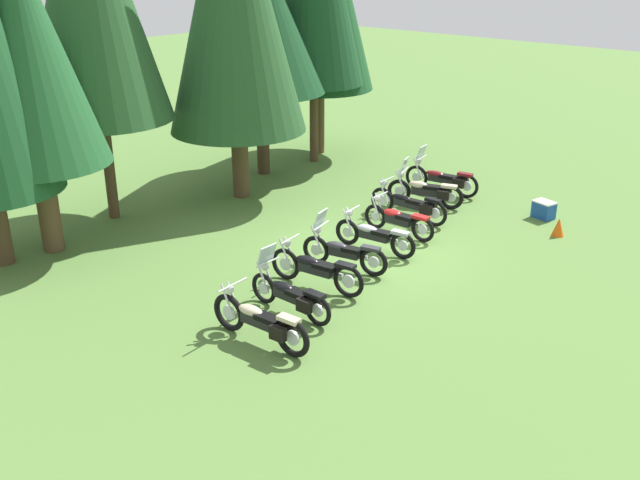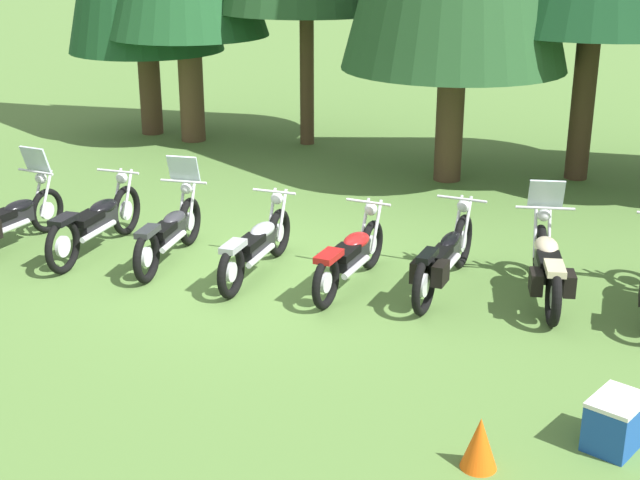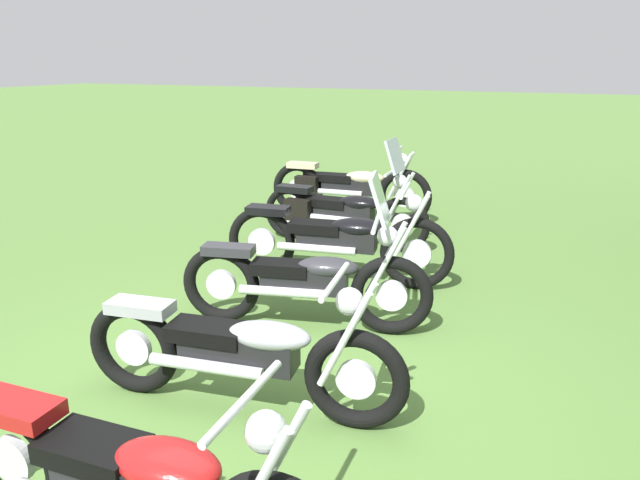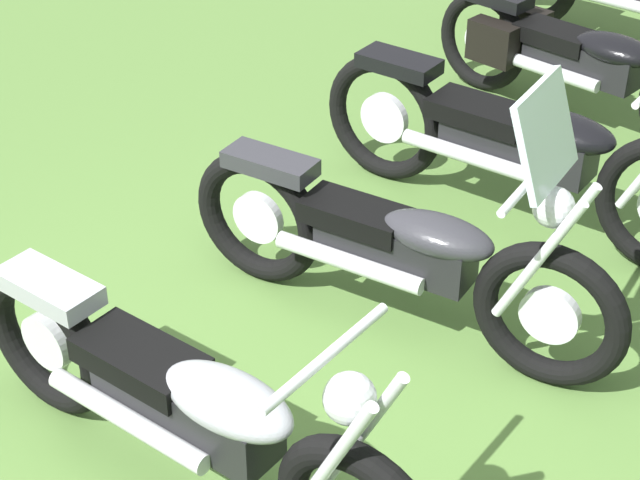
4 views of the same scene
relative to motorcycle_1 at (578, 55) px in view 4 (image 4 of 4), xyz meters
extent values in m
torus|color=black|center=(0.01, -0.71, -0.11)|extent=(0.10, 0.67, 0.67)
cylinder|color=silver|center=(0.01, -0.71, -0.11)|extent=(0.05, 0.26, 0.26)
cube|color=black|center=(0.00, 0.03, -0.02)|extent=(0.23, 0.74, 0.21)
ellipsoid|color=black|center=(-0.01, 0.24, 0.11)|extent=(0.29, 0.53, 0.16)
cube|color=black|center=(0.00, -0.17, 0.08)|extent=(0.27, 0.49, 0.10)
cylinder|color=silver|center=(0.14, -0.13, -0.09)|extent=(0.09, 0.74, 0.08)
cube|color=black|center=(-0.17, -0.51, -0.01)|extent=(0.14, 0.32, 0.26)
cube|color=black|center=(0.18, -0.51, -0.01)|extent=(0.14, 0.32, 0.26)
torus|color=black|center=(1.35, -0.38, -0.08)|extent=(0.21, 0.75, 0.74)
cylinder|color=silver|center=(1.35, -0.38, -0.08)|extent=(0.09, 0.29, 0.29)
cube|color=black|center=(1.23, 0.43, 0.02)|extent=(0.35, 0.83, 0.22)
ellipsoid|color=black|center=(1.20, 0.65, 0.16)|extent=(0.38, 0.61, 0.17)
cube|color=black|center=(1.26, 0.21, 0.13)|extent=(0.35, 0.57, 0.10)
cube|color=black|center=(1.34, -0.30, 0.27)|extent=(0.28, 0.47, 0.08)
cylinder|color=silver|center=(1.40, 0.27, -0.06)|extent=(0.20, 0.81, 0.08)
torus|color=black|center=(2.20, 1.30, -0.10)|extent=(0.26, 0.70, 0.69)
cylinder|color=silver|center=(2.20, 1.30, -0.10)|extent=(0.11, 0.27, 0.26)
torus|color=black|center=(2.54, -0.14, -0.10)|extent=(0.26, 0.70, 0.69)
cylinder|color=silver|center=(2.54, -0.14, -0.10)|extent=(0.11, 0.27, 0.26)
cube|color=black|center=(2.37, 0.58, -0.01)|extent=(0.36, 0.76, 0.21)
ellipsoid|color=#2D2D33|center=(2.32, 0.78, 0.12)|extent=(0.37, 0.56, 0.16)
cube|color=black|center=(2.41, 0.39, 0.09)|extent=(0.34, 0.53, 0.10)
cube|color=#2D2D33|center=(2.52, -0.06, 0.22)|extent=(0.28, 0.47, 0.08)
cylinder|color=silver|center=(2.14, 1.23, 0.19)|extent=(0.12, 0.34, 0.65)
cylinder|color=silver|center=(2.29, 1.26, 0.19)|extent=(0.12, 0.34, 0.65)
cylinder|color=silver|center=(2.23, 1.17, 0.53)|extent=(0.67, 0.19, 0.04)
sphere|color=silver|center=(2.21, 1.25, 0.41)|extent=(0.20, 0.20, 0.17)
cylinder|color=silver|center=(2.53, 0.45, -0.08)|extent=(0.24, 0.73, 0.08)
cube|color=silver|center=(2.23, 1.19, 0.71)|extent=(0.46, 0.25, 0.39)
torus|color=black|center=(3.77, -0.06, -0.11)|extent=(0.20, 0.68, 0.67)
cylinder|color=silver|center=(3.77, -0.06, -0.11)|extent=(0.08, 0.26, 0.25)
cube|color=black|center=(3.67, 0.72, -0.02)|extent=(0.31, 0.79, 0.21)
ellipsoid|color=#9EA0A8|center=(3.64, 0.93, 0.11)|extent=(0.34, 0.58, 0.17)
cube|color=black|center=(3.70, 0.50, 0.08)|extent=(0.32, 0.54, 0.10)
cube|color=#9EA0A8|center=(3.76, 0.02, 0.20)|extent=(0.25, 0.46, 0.08)
cylinder|color=silver|center=(3.50, 1.42, 0.18)|extent=(0.09, 0.34, 0.65)
cylinder|color=silver|center=(3.66, 1.44, 0.18)|extent=(0.09, 0.34, 0.65)
cylinder|color=silver|center=(3.59, 1.35, 0.52)|extent=(0.62, 0.12, 0.04)
sphere|color=silver|center=(3.58, 1.44, 0.40)|extent=(0.19, 0.19, 0.17)
cylinder|color=silver|center=(3.83, 0.56, -0.09)|extent=(0.18, 0.78, 0.08)
camera|label=1|loc=(-9.29, -9.05, 6.54)|focal=40.41mm
camera|label=2|loc=(9.39, -8.62, 3.98)|focal=49.90mm
camera|label=3|loc=(6.67, 2.57, 1.79)|focal=33.58mm
camera|label=4|loc=(5.35, 3.06, 2.56)|focal=58.64mm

